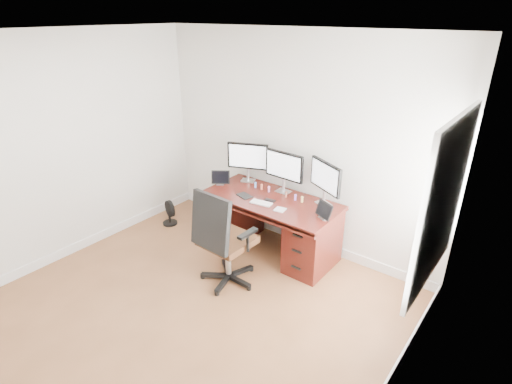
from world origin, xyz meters
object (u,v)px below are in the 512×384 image
Objects in this scene: floor_fan at (169,213)px; keyboard at (261,203)px; office_chair at (225,254)px; monitor_center at (284,167)px; desk at (272,223)px.

floor_fan is 1.39× the size of keyboard.
office_chair is 4.42× the size of keyboard.
monitor_center is 2.10× the size of keyboard.
desk is 4.67× the size of floor_fan.
keyboard is at bearing 91.01° from office_chair.
floor_fan is 1.92m from monitor_center.
office_chair is 3.19× the size of floor_fan.
office_chair is 1.32m from monitor_center.
desk is 1.47× the size of office_chair.
office_chair is 2.10× the size of monitor_center.
monitor_center is (0.02, 1.11, 0.70)m from office_chair.
desk is at bearing 29.45° from floor_fan.
monitor_center is 0.55m from keyboard.
floor_fan is at bearing 175.95° from keyboard.
desk is 0.41m from keyboard.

